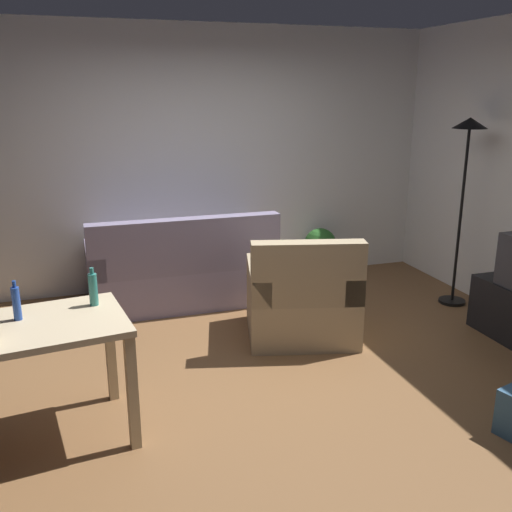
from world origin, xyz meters
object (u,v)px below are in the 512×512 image
(torchiere_lamp, at_px, (466,161))
(bottle_blue, at_px, (16,303))
(bottle_tall, at_px, (93,289))
(desk, at_px, (20,344))
(couch, at_px, (182,273))
(armchair, at_px, (302,301))
(potted_plant, at_px, (320,249))

(torchiere_lamp, relative_size, bottle_blue, 7.55)
(bottle_tall, bearing_deg, desk, -153.77)
(couch, distance_m, desk, 2.48)
(torchiere_lamp, height_order, bottle_tall, torchiere_lamp)
(torchiere_lamp, relative_size, armchair, 1.68)
(torchiere_lamp, relative_size, desk, 1.41)
(armchair, height_order, bottle_tall, bottle_tall)
(potted_plant, bearing_deg, armchair, -119.36)
(couch, xyz_separation_m, armchair, (0.82, -1.12, 0.01))
(desk, distance_m, armchair, 2.36)
(bottle_blue, bearing_deg, armchair, 21.27)
(couch, relative_size, torchiere_lamp, 0.99)
(couch, distance_m, armchair, 1.39)
(bottle_blue, bearing_deg, desk, -88.91)
(couch, distance_m, potted_plant, 1.66)
(desk, xyz_separation_m, bottle_tall, (0.43, 0.21, 0.22))
(desk, height_order, armchair, armchair)
(bottle_blue, bearing_deg, bottle_tall, 14.00)
(armchair, bearing_deg, couch, -39.57)
(torchiere_lamp, xyz_separation_m, bottle_blue, (-3.89, -1.13, -0.55))
(couch, bearing_deg, armchair, 126.05)
(bottle_tall, bearing_deg, bottle_blue, -166.00)
(couch, bearing_deg, torchiere_lamp, 162.06)
(desk, xyz_separation_m, potted_plant, (2.95, 2.38, -0.32))
(desk, relative_size, bottle_blue, 5.34)
(armchair, bearing_deg, torchiere_lamp, -156.12)
(bottle_tall, bearing_deg, armchair, 23.02)
(couch, height_order, armchair, same)
(potted_plant, relative_size, bottle_tall, 2.34)
(bottle_tall, bearing_deg, potted_plant, 40.67)
(bottle_blue, xyz_separation_m, bottle_tall, (0.44, 0.11, 0.00))
(couch, bearing_deg, potted_plant, -169.12)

